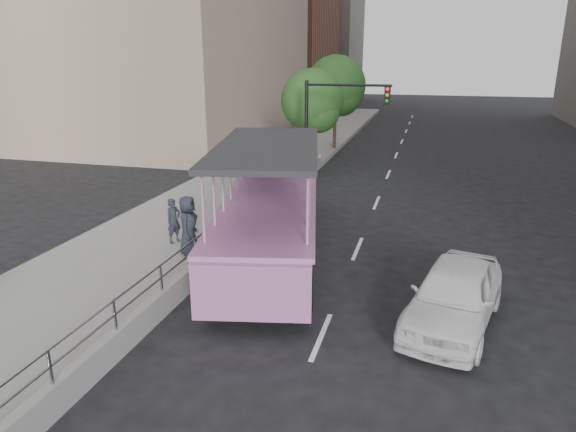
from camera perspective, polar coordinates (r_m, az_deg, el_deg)
name	(u,v)px	position (r m, az deg, el deg)	size (l,w,h in m)	color
ground	(301,295)	(14.35, 1.44, -8.77)	(160.00, 160.00, 0.00)	black
sidewalk	(236,189)	(24.96, -5.77, 2.95)	(5.50, 80.00, 0.30)	#999994
kerb_wall	(223,244)	(16.83, -7.23, -3.08)	(0.24, 30.00, 0.36)	#969691
guardrail	(222,224)	(16.61, -7.31, -0.94)	(0.07, 22.00, 0.71)	#9F9FA3
duck_boat	(272,208)	(17.28, -1.74, 0.90)	(5.16, 11.87, 3.84)	black
car	(454,295)	(13.19, 17.99, -8.34)	(1.86, 4.61, 1.57)	white
pedestrian_near	(174,221)	(17.55, -12.58, -0.51)	(0.56, 0.36, 1.52)	#222632
pedestrian_far	(188,225)	(16.36, -11.03, -1.02)	(0.93, 0.61, 1.90)	#222632
parking_sign	(294,163)	(22.85, 0.64, 5.88)	(0.18, 0.63, 2.84)	black
traffic_signal	(330,116)	(25.62, 4.70, 10.97)	(4.20, 0.32, 5.20)	black
street_tree_near	(314,103)	(29.25, 2.89, 12.42)	(3.52, 3.52, 5.72)	#39281A
street_tree_far	(337,88)	(35.05, 5.47, 13.98)	(3.97, 3.97, 6.45)	#39281A
midrise_stone_b	(302,30)	(78.94, 1.61, 20.00)	(16.00, 14.00, 20.00)	slate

